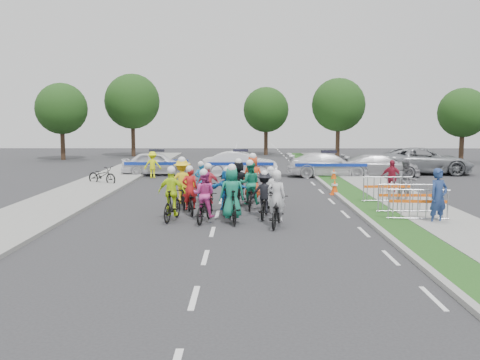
{
  "coord_description": "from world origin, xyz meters",
  "views": [
    {
      "loc": [
        0.96,
        -15.95,
        3.45
      ],
      "look_at": [
        0.81,
        4.22,
        1.1
      ],
      "focal_mm": 40.0,
      "sensor_mm": 36.0,
      "label": 1
    }
  ],
  "objects_px": {
    "spectator_2": "(391,178)",
    "rider_11": "(238,185)",
    "rider_7": "(270,194)",
    "rider_8": "(250,191)",
    "rider_6": "(190,198)",
    "rider_2": "(204,202)",
    "barrier_1": "(405,200)",
    "rider_13": "(253,183)",
    "tree_2": "(463,113)",
    "police_car_0": "(157,163)",
    "civilian_suv": "(423,161)",
    "rider_3": "(172,200)",
    "marshal_hiviz": "(153,165)",
    "police_car_2": "(328,165)",
    "spectator_0": "(438,197)",
    "barrier_0": "(418,206)",
    "police_car_1": "(241,164)",
    "tree_4": "(266,110)",
    "rider_0": "(276,208)",
    "rider_1": "(232,200)",
    "spectator_1": "(407,181)",
    "parked_bike": "(102,175)",
    "rider_9": "(208,191)",
    "tree_1": "(338,105)",
    "rider_4": "(264,199)",
    "cone_1": "(334,175)",
    "tree_0": "(61,109)",
    "rider_10": "(182,188)",
    "cone_0": "(335,187)",
    "barrier_2": "(387,190)",
    "rider_12": "(201,188)",
    "civilian_sedan": "(380,165)",
    "rider_5": "(227,194)"
  },
  "relations": [
    {
      "from": "rider_2",
      "to": "rider_8",
      "type": "relative_size",
      "value": 0.98
    },
    {
      "from": "police_car_0",
      "to": "rider_6",
      "type": "bearing_deg",
      "value": -169.41
    },
    {
      "from": "rider_4",
      "to": "barrier_1",
      "type": "distance_m",
      "value": 5.07
    },
    {
      "from": "rider_0",
      "to": "rider_2",
      "type": "xyz_separation_m",
      "value": [
        -2.36,
        0.72,
        0.06
      ]
    },
    {
      "from": "rider_1",
      "to": "spectator_1",
      "type": "bearing_deg",
      "value": -158.16
    },
    {
      "from": "tree_0",
      "to": "rider_10",
      "type": "bearing_deg",
      "value": -61.93
    },
    {
      "from": "barrier_1",
      "to": "tree_2",
      "type": "distance_m",
      "value": 25.94
    },
    {
      "from": "rider_1",
      "to": "spectator_0",
      "type": "bearing_deg",
      "value": 167.76
    },
    {
      "from": "rider_3",
      "to": "barrier_2",
      "type": "xyz_separation_m",
      "value": [
        8.16,
        3.55,
        -0.16
      ]
    },
    {
      "from": "rider_6",
      "to": "spectator_2",
      "type": "xyz_separation_m",
      "value": [
        8.56,
        4.84,
        0.2
      ]
    },
    {
      "from": "tree_0",
      "to": "tree_1",
      "type": "bearing_deg",
      "value": 4.97
    },
    {
      "from": "rider_10",
      "to": "tree_2",
      "type": "height_order",
      "value": "tree_2"
    },
    {
      "from": "marshal_hiviz",
      "to": "barrier_1",
      "type": "relative_size",
      "value": 0.76
    },
    {
      "from": "barrier_0",
      "to": "tree_1",
      "type": "relative_size",
      "value": 0.29
    },
    {
      "from": "rider_7",
      "to": "rider_13",
      "type": "bearing_deg",
      "value": -79.94
    },
    {
      "from": "rider_2",
      "to": "rider_13",
      "type": "xyz_separation_m",
      "value": [
        1.68,
        4.43,
        0.11
      ]
    },
    {
      "from": "spectator_2",
      "to": "rider_11",
      "type": "bearing_deg",
      "value": -137.55
    },
    {
      "from": "rider_6",
      "to": "tree_1",
      "type": "relative_size",
      "value": 0.27
    },
    {
      "from": "spectator_0",
      "to": "spectator_1",
      "type": "distance_m",
      "value": 4.56
    },
    {
      "from": "rider_11",
      "to": "barrier_0",
      "type": "xyz_separation_m",
      "value": [
        5.96,
        -3.8,
        -0.22
      ]
    },
    {
      "from": "police_car_0",
      "to": "civilian_suv",
      "type": "relative_size",
      "value": 0.72
    },
    {
      "from": "spectator_0",
      "to": "cone_1",
      "type": "height_order",
      "value": "spectator_0"
    },
    {
      "from": "rider_11",
      "to": "tree_4",
      "type": "bearing_deg",
      "value": -91.79
    },
    {
      "from": "police_car_2",
      "to": "civilian_suv",
      "type": "height_order",
      "value": "civilian_suv"
    },
    {
      "from": "rider_8",
      "to": "civilian_suv",
      "type": "bearing_deg",
      "value": -128.04
    },
    {
      "from": "rider_6",
      "to": "barrier_1",
      "type": "xyz_separation_m",
      "value": [
        7.68,
        -0.18,
        -0.03
      ]
    },
    {
      "from": "rider_7",
      "to": "police_car_0",
      "type": "relative_size",
      "value": 0.4
    },
    {
      "from": "parked_bike",
      "to": "marshal_hiviz",
      "type": "bearing_deg",
      "value": -4.07
    },
    {
      "from": "spectator_0",
      "to": "rider_13",
      "type": "bearing_deg",
      "value": 115.46
    },
    {
      "from": "rider_7",
      "to": "rider_8",
      "type": "relative_size",
      "value": 0.89
    },
    {
      "from": "police_car_0",
      "to": "spectator_0",
      "type": "height_order",
      "value": "spectator_0"
    },
    {
      "from": "rider_3",
      "to": "police_car_0",
      "type": "relative_size",
      "value": 0.45
    },
    {
      "from": "rider_3",
      "to": "rider_7",
      "type": "xyz_separation_m",
      "value": [
        3.39,
        1.86,
        -0.05
      ]
    },
    {
      "from": "police_car_1",
      "to": "barrier_0",
      "type": "distance_m",
      "value": 15.56
    },
    {
      "from": "rider_9",
      "to": "police_car_0",
      "type": "relative_size",
      "value": 0.42
    },
    {
      "from": "rider_0",
      "to": "rider_13",
      "type": "bearing_deg",
      "value": -71.17
    },
    {
      "from": "rider_0",
      "to": "police_car_1",
      "type": "relative_size",
      "value": 0.43
    },
    {
      "from": "barrier_0",
      "to": "cone_1",
      "type": "bearing_deg",
      "value": 93.79
    },
    {
      "from": "spectator_1",
      "to": "marshal_hiviz",
      "type": "bearing_deg",
      "value": 135.9
    },
    {
      "from": "civilian_sedan",
      "to": "rider_5",
      "type": "bearing_deg",
      "value": 146.15
    },
    {
      "from": "barrier_0",
      "to": "rider_6",
      "type": "bearing_deg",
      "value": 168.42
    },
    {
      "from": "rider_2",
      "to": "police_car_0",
      "type": "distance_m",
      "value": 15.14
    },
    {
      "from": "cone_0",
      "to": "tree_1",
      "type": "height_order",
      "value": "tree_1"
    },
    {
      "from": "rider_0",
      "to": "spectator_0",
      "type": "height_order",
      "value": "spectator_0"
    },
    {
      "from": "cone_0",
      "to": "police_car_1",
      "type": "bearing_deg",
      "value": 118.6
    },
    {
      "from": "tree_0",
      "to": "spectator_2",
      "type": "bearing_deg",
      "value": -42.97
    },
    {
      "from": "spectator_2",
      "to": "barrier_0",
      "type": "bearing_deg",
      "value": -76.28
    },
    {
      "from": "civilian_suv",
      "to": "marshal_hiviz",
      "type": "bearing_deg",
      "value": 105.86
    },
    {
      "from": "rider_12",
      "to": "parked_bike",
      "type": "bearing_deg",
      "value": -49.47
    },
    {
      "from": "rider_2",
      "to": "rider_11",
      "type": "xyz_separation_m",
      "value": [
        1.1,
        3.74,
        0.11
      ]
    }
  ]
}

